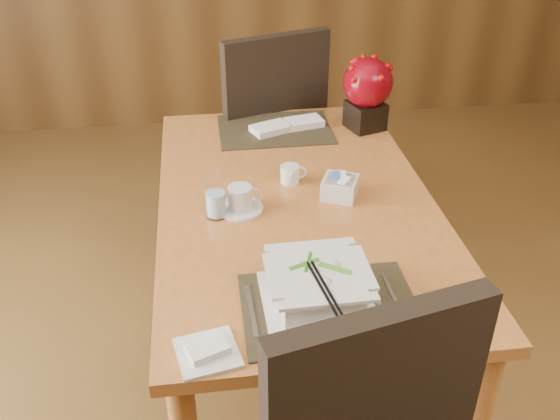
{
  "coord_description": "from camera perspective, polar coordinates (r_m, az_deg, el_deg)",
  "views": [
    {
      "loc": [
        -0.29,
        -1.14,
        1.81
      ],
      "look_at": [
        -0.09,
        0.35,
        0.87
      ],
      "focal_mm": 40.0,
      "sensor_mm": 36.0,
      "label": 1
    }
  ],
  "objects": [
    {
      "name": "dining_table",
      "position": [
        2.11,
        1.47,
        -1.27
      ],
      "size": [
        0.9,
        1.5,
        0.75
      ],
      "color": "#B46D32",
      "rests_on": "ground"
    },
    {
      "name": "placemat_near",
      "position": [
        1.62,
        4.61,
        -8.89
      ],
      "size": [
        0.45,
        0.33,
        0.01
      ],
      "primitive_type": "cube",
      "color": "black",
      "rests_on": "dining_table"
    },
    {
      "name": "placemat_far",
      "position": [
        2.54,
        -0.46,
        7.38
      ],
      "size": [
        0.45,
        0.33,
        0.01
      ],
      "primitive_type": "cube",
      "color": "black",
      "rests_on": "dining_table"
    },
    {
      "name": "soup_setting",
      "position": [
        1.59,
        3.5,
        -7.16
      ],
      "size": [
        0.29,
        0.29,
        0.11
      ],
      "rotation": [
        0.0,
        0.0,
        0.02
      ],
      "color": "silver",
      "rests_on": "dining_table"
    },
    {
      "name": "coffee_cup",
      "position": [
        1.99,
        -3.66,
        0.9
      ],
      "size": [
        0.15,
        0.15,
        0.08
      ],
      "rotation": [
        0.0,
        0.0,
        0.04
      ],
      "color": "silver",
      "rests_on": "dining_table"
    },
    {
      "name": "water_glass",
      "position": [
        1.94,
        -5.92,
        1.43
      ],
      "size": [
        0.09,
        0.09,
        0.16
      ],
      "primitive_type": "cylinder",
      "rotation": [
        0.0,
        0.0,
        -0.34
      ],
      "color": "silver",
      "rests_on": "dining_table"
    },
    {
      "name": "creamer_jug",
      "position": [
        2.14,
        0.92,
        3.3
      ],
      "size": [
        0.09,
        0.09,
        0.06
      ],
      "primitive_type": null,
      "rotation": [
        0.0,
        0.0,
        0.08
      ],
      "color": "silver",
      "rests_on": "dining_table"
    },
    {
      "name": "sugar_caddy",
      "position": [
        2.07,
        5.49,
        2.06
      ],
      "size": [
        0.14,
        0.14,
        0.07
      ],
      "primitive_type": "cube",
      "rotation": [
        0.0,
        0.0,
        -0.42
      ],
      "color": "silver",
      "rests_on": "dining_table"
    },
    {
      "name": "berry_decor",
      "position": [
        2.52,
        7.99,
        10.87
      ],
      "size": [
        0.2,
        0.2,
        0.29
      ],
      "rotation": [
        0.0,
        0.0,
        0.32
      ],
      "color": "black",
      "rests_on": "dining_table"
    },
    {
      "name": "napkins_far",
      "position": [
        2.54,
        0.9,
        7.79
      ],
      "size": [
        0.31,
        0.19,
        0.03
      ],
      "primitive_type": null,
      "rotation": [
        0.0,
        0.0,
        0.29
      ],
      "color": "white",
      "rests_on": "dining_table"
    },
    {
      "name": "bread_plate",
      "position": [
        1.5,
        -6.63,
        -12.85
      ],
      "size": [
        0.17,
        0.17,
        0.01
      ],
      "primitive_type": "cube",
      "rotation": [
        0.0,
        0.0,
        0.2
      ],
      "color": "silver",
      "rests_on": "dining_table"
    },
    {
      "name": "far_chair",
      "position": [
        2.9,
        -1.46,
        7.41
      ],
      "size": [
        0.63,
        0.64,
        1.07
      ],
      "rotation": [
        0.0,
        0.0,
        3.47
      ],
      "color": "black",
      "rests_on": "ground"
    }
  ]
}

